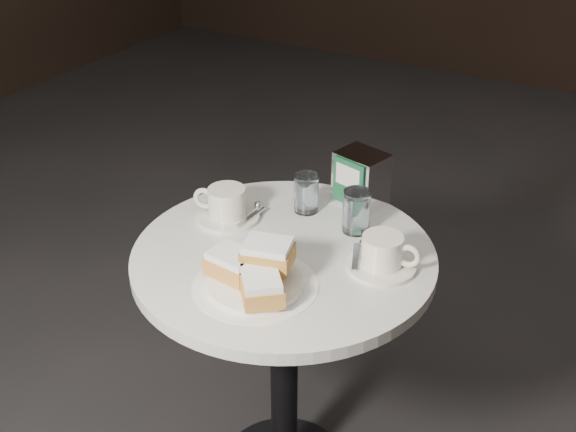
# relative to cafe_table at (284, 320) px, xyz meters

# --- Properties ---
(cafe_table) EXTENTS (0.70, 0.70, 0.74)m
(cafe_table) POSITION_rel_cafe_table_xyz_m (0.00, 0.00, 0.00)
(cafe_table) COLOR black
(cafe_table) RESTS_ON ground
(sugar_spill) EXTENTS (0.35, 0.35, 0.00)m
(sugar_spill) POSITION_rel_cafe_table_xyz_m (0.01, -0.14, 0.20)
(sugar_spill) COLOR white
(sugar_spill) RESTS_ON cafe_table
(beignet_plate) EXTENTS (0.28, 0.28, 0.10)m
(beignet_plate) POSITION_rel_cafe_table_xyz_m (0.02, -0.15, 0.24)
(beignet_plate) COLOR white
(beignet_plate) RESTS_ON cafe_table
(coffee_cup_left) EXTENTS (0.19, 0.19, 0.08)m
(coffee_cup_left) POSITION_rel_cafe_table_xyz_m (-0.20, 0.06, 0.23)
(coffee_cup_left) COLOR silver
(coffee_cup_left) RESTS_ON cafe_table
(coffee_cup_right) EXTENTS (0.17, 0.17, 0.08)m
(coffee_cup_right) POSITION_rel_cafe_table_xyz_m (0.22, 0.05, 0.23)
(coffee_cup_right) COLOR silver
(coffee_cup_right) RESTS_ON cafe_table
(water_glass_left) EXTENTS (0.06, 0.06, 0.10)m
(water_glass_left) POSITION_rel_cafe_table_xyz_m (-0.05, 0.19, 0.25)
(water_glass_left) COLOR white
(water_glass_left) RESTS_ON cafe_table
(water_glass_right) EXTENTS (0.08, 0.08, 0.11)m
(water_glass_right) POSITION_rel_cafe_table_xyz_m (0.10, 0.17, 0.25)
(water_glass_right) COLOR silver
(water_glass_right) RESTS_ON cafe_table
(napkin_dispenser) EXTENTS (0.14, 0.12, 0.14)m
(napkin_dispenser) POSITION_rel_cafe_table_xyz_m (0.05, 0.30, 0.27)
(napkin_dispenser) COLOR white
(napkin_dispenser) RESTS_ON cafe_table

